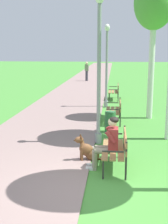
{
  "coord_description": "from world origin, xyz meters",
  "views": [
    {
      "loc": [
        0.35,
        -5.4,
        2.75
      ],
      "look_at": [
        -0.54,
        3.37,
        0.9
      ],
      "focal_mm": 48.5,
      "sensor_mm": 36.0,
      "label": 1
    }
  ],
  "objects": [
    {
      "name": "person_seated_on_near_bench",
      "position": [
        0.24,
        1.25,
        0.68
      ],
      "size": [
        0.74,
        0.49,
        1.25
      ],
      "color": "gray",
      "rests_on": "ground"
    },
    {
      "name": "park_bench_far",
      "position": [
        0.37,
        11.15,
        0.51
      ],
      "size": [
        0.55,
        1.5,
        0.85
      ],
      "color": "olive",
      "rests_on": "ground"
    },
    {
      "name": "lamp_post_near",
      "position": [
        -0.1,
        3.21,
        2.2
      ],
      "size": [
        0.24,
        0.24,
        4.26
      ],
      "color": "gray",
      "rests_on": "ground"
    },
    {
      "name": "dog_brown",
      "position": [
        -0.26,
        1.73,
        0.26
      ],
      "size": [
        0.81,
        0.42,
        0.71
      ],
      "color": "brown",
      "rests_on": "ground"
    },
    {
      "name": "ground_plane",
      "position": [
        0.0,
        0.0,
        0.0
      ],
      "size": [
        120.0,
        120.0,
        0.0
      ],
      "primitive_type": "plane",
      "color": "#478E38"
    },
    {
      "name": "birch_tree_third",
      "position": [
        1.77,
        6.72,
        4.34
      ],
      "size": [
        1.53,
        1.59,
        5.45
      ],
      "color": "silver",
      "rests_on": "ground"
    },
    {
      "name": "lamp_post_mid",
      "position": [
        -0.03,
        8.87,
        1.99
      ],
      "size": [
        0.24,
        0.24,
        3.85
      ],
      "color": "gray",
      "rests_on": "ground"
    },
    {
      "name": "paved_path",
      "position": [
        -1.96,
        24.0,
        0.02
      ],
      "size": [
        3.54,
        60.0,
        0.04
      ],
      "primitive_type": "cube",
      "color": "gray",
      "rests_on": "ground"
    },
    {
      "name": "park_bench_near",
      "position": [
        0.45,
        1.37,
        0.51
      ],
      "size": [
        0.55,
        1.5,
        0.85
      ],
      "color": "olive",
      "rests_on": "ground"
    },
    {
      "name": "litter_bin",
      "position": [
        0.24,
        4.46,
        0.35
      ],
      "size": [
        0.36,
        0.36,
        0.7
      ],
      "primitive_type": "cylinder",
      "color": "#2D6638",
      "rests_on": "ground"
    },
    {
      "name": "park_bench_mid",
      "position": [
        0.4,
        5.87,
        0.51
      ],
      "size": [
        0.55,
        1.5,
        0.85
      ],
      "color": "olive",
      "rests_on": "ground"
    },
    {
      "name": "pedestrian_distant",
      "position": [
        -2.04,
        20.41,
        0.84
      ],
      "size": [
        0.32,
        0.22,
        1.65
      ],
      "color": "#383842",
      "rests_on": "ground"
    }
  ]
}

